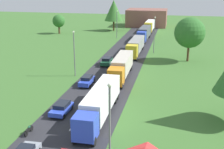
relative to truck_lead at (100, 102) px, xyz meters
The scene contains 20 objects.
road 10.30m from the truck_lead, 104.48° to the left, with size 10.00×140.00×0.06m, color #2B2B30.
lane_marking_centre 5.39m from the truck_lead, 120.30° to the left, with size 0.16×118.86×0.01m.
truck_lead is the anchor object (origin of this frame).
truck_second 16.60m from the truck_lead, 91.10° to the left, with size 2.69×12.98×3.64m.
truck_third 35.01m from the truck_lead, 90.48° to the left, with size 2.60×13.90×3.44m.
truck_fourth 52.89m from the truck_lead, 90.27° to the left, with size 2.83×13.13×3.72m.
truck_fifth 69.52m from the truck_lead, 90.10° to the left, with size 2.65×12.18×3.59m.
truck_sixth 86.73m from the truck_lead, 90.10° to the left, with size 2.75×13.77×3.74m.
car_second 5.30m from the truck_lead, behind, with size 2.02×4.15×1.42m.
car_third 12.45m from the truck_lead, 114.77° to the left, with size 1.83×4.23×1.54m.
car_fourth 24.65m from the truck_lead, 101.33° to the left, with size 2.03×4.56×1.56m.
motorcycle_courier 9.12m from the truck_lead, 138.95° to the right, with size 0.28×1.94×0.91m.
lamppost_lead 12.57m from the truck_lead, 71.34° to the right, with size 0.36×0.36×8.89m.
lamppost_second 18.15m from the truck_lead, 119.35° to the left, with size 0.36×0.36×8.30m.
lamppost_third 37.29m from the truck_lead, 84.03° to the left, with size 0.36×0.36×8.83m.
lamppost_fourth 55.80m from the truck_lead, 99.24° to the left, with size 0.36×0.36×8.38m.
tree_oak 65.89m from the truck_lead, 116.62° to the left, with size 4.13×4.13×6.30m.
tree_maple 70.34m from the truck_lead, 100.59° to the left, with size 6.50×6.50×10.71m.
tree_pine 33.38m from the truck_lead, 69.27° to the left, with size 6.51×6.51×9.53m.
distant_building 83.34m from the truck_lead, 91.78° to the left, with size 15.28×12.10×6.49m, color brown.
Camera 1 is at (11.21, -17.81, 16.41)m, focal length 46.50 mm.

